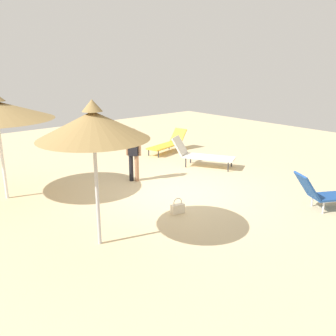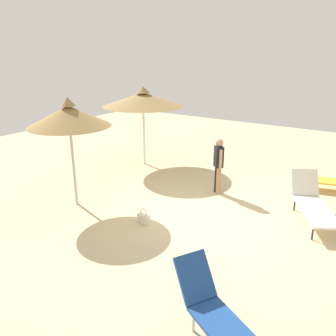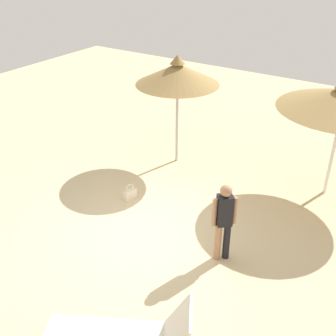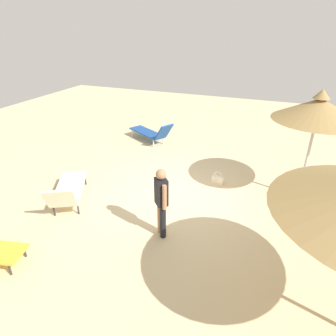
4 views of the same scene
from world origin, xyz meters
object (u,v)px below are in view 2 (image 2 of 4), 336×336
person_standing_near_right (218,163)px  handbag (144,218)px  lounge_chair_far_left (224,322)px  parasol_umbrella_near_left (69,116)px  lounge_chair_far_right (313,203)px  parasol_umbrella_back (143,99)px

person_standing_near_right → handbag: person_standing_near_right is taller
lounge_chair_far_left → handbag: bearing=-36.2°
person_standing_near_right → handbag: size_ratio=4.10×
parasol_umbrella_near_left → lounge_chair_far_right: (-5.51, -2.58, -1.97)m
lounge_chair_far_left → handbag: 3.88m
lounge_chair_far_right → lounge_chair_far_left: lounge_chair_far_right is taller
person_standing_near_right → lounge_chair_far_right: bearing=175.4°
lounge_chair_far_right → handbag: (3.31, 2.48, -0.30)m
parasol_umbrella_near_left → lounge_chair_far_right: size_ratio=1.31×
lounge_chair_far_left → person_standing_near_right: size_ratio=1.34×
handbag → person_standing_near_right: bearing=-103.6°
lounge_chair_far_right → parasol_umbrella_back: bearing=-11.5°
parasol_umbrella_back → handbag: size_ratio=7.14×
parasol_umbrella_back → lounge_chair_far_left: 8.64m
lounge_chair_far_left → person_standing_near_right: (2.47, -4.98, 0.51)m
lounge_chair_far_left → person_standing_near_right: bearing=-63.6°
parasol_umbrella_near_left → person_standing_near_right: parasol_umbrella_near_left is taller
lounge_chair_far_right → lounge_chair_far_left: (0.19, 4.77, -0.02)m
parasol_umbrella_near_left → handbag: (-2.20, -0.10, -2.27)m
lounge_chair_far_right → person_standing_near_right: (2.66, -0.21, 0.49)m
parasol_umbrella_back → person_standing_near_right: size_ratio=1.74×
lounge_chair_far_left → lounge_chair_far_right: bearing=-92.2°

